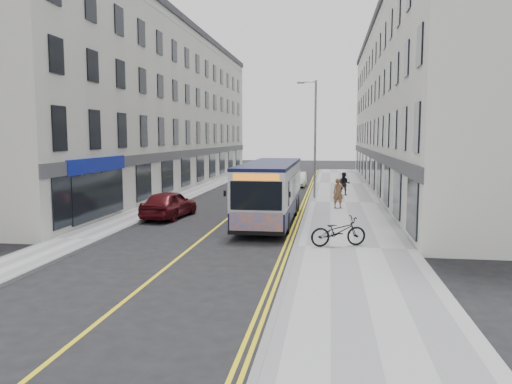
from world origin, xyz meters
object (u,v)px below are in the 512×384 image
(city_bus, at_px, (271,189))
(pedestrian_far, at_px, (344,184))
(pedestrian_near, at_px, (338,193))
(streetlamp, at_px, (314,135))
(bicycle, at_px, (338,231))
(car_white, at_px, (298,179))
(car_maroon, at_px, (169,204))

(city_bus, bearing_deg, pedestrian_far, 70.16)
(pedestrian_near, bearing_deg, streetlamp, 91.56)
(bicycle, bearing_deg, city_bus, 10.49)
(city_bus, distance_m, car_white, 18.07)
(streetlamp, bearing_deg, car_white, 100.26)
(city_bus, bearing_deg, streetlamp, 78.79)
(car_maroon, bearing_deg, pedestrian_near, -148.15)
(pedestrian_near, height_order, pedestrian_far, pedestrian_near)
(streetlamp, bearing_deg, car_maroon, -129.20)
(bicycle, bearing_deg, pedestrian_near, -19.56)
(bicycle, height_order, car_maroon, car_maroon)
(bicycle, relative_size, car_maroon, 0.50)
(pedestrian_far, bearing_deg, bicycle, -86.76)
(car_maroon, bearing_deg, bicycle, 151.10)
(city_bus, height_order, pedestrian_near, city_bus)
(pedestrian_near, relative_size, car_maroon, 0.40)
(bicycle, xyz_separation_m, pedestrian_far, (0.69, 16.82, 0.25))
(city_bus, distance_m, pedestrian_far, 11.68)
(bicycle, bearing_deg, car_maroon, 35.98)
(streetlamp, height_order, pedestrian_near, streetlamp)
(pedestrian_far, bearing_deg, pedestrian_near, -89.12)
(streetlamp, xyz_separation_m, bicycle, (1.44, -15.08, -3.69))
(city_bus, distance_m, bicycle, 6.77)
(car_white, bearing_deg, streetlamp, -79.91)
(pedestrian_near, xyz_separation_m, car_white, (-3.19, 13.51, -0.37))
(pedestrian_far, relative_size, car_white, 0.44)
(pedestrian_far, relative_size, car_maroon, 0.38)
(city_bus, relative_size, car_white, 2.76)
(pedestrian_near, relative_size, pedestrian_far, 1.06)
(city_bus, height_order, car_maroon, city_bus)
(streetlamp, xyz_separation_m, car_white, (-1.59, 8.81, -3.77))
(pedestrian_near, bearing_deg, city_bus, -144.39)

